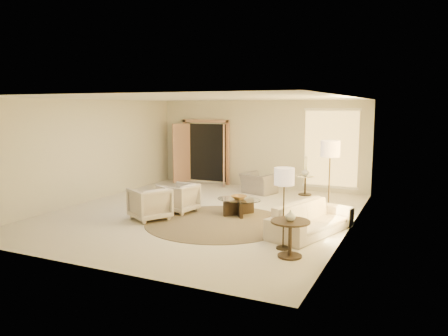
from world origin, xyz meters
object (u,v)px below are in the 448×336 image
at_px(side_table, 305,183).
at_px(coffee_table, 239,205).
at_px(bowl, 239,197).
at_px(armchair_right, 150,202).
at_px(accent_chair, 259,180).
at_px(floor_lamp_near, 330,152).
at_px(end_table, 290,232).
at_px(floor_lamp_far, 284,180).
at_px(side_vase, 305,172).
at_px(sofa, 311,219).
at_px(end_vase, 291,216).
at_px(armchair_left, 179,197).

bearing_deg(side_table, coffee_table, -105.11).
relative_size(coffee_table, bowl, 3.26).
bearing_deg(bowl, coffee_table, 0.00).
xyz_separation_m(armchair_right, accent_chair, (1.21, 4.00, -0.01)).
bearing_deg(floor_lamp_near, end_table, -91.14).
bearing_deg(coffee_table, floor_lamp_near, 16.82).
distance_m(accent_chair, floor_lamp_near, 3.50).
bearing_deg(floor_lamp_far, side_vase, 100.01).
xyz_separation_m(armchair_right, end_table, (3.68, -1.10, 0.03)).
bearing_deg(side_vase, armchair_right, -120.46).
bearing_deg(sofa, end_table, -162.07).
distance_m(end_vase, side_vase, 5.55).
relative_size(armchair_left, armchair_right, 0.94).
bearing_deg(floor_lamp_far, accent_chair, 115.22).
bearing_deg(sofa, floor_lamp_near, 15.03).
distance_m(accent_chair, floor_lamp_far, 5.30).
bearing_deg(accent_chair, coffee_table, 118.48).
distance_m(floor_lamp_far, end_vase, 0.70).
distance_m(armchair_right, side_table, 5.02).
relative_size(armchair_left, end_vase, 4.10).
bearing_deg(armchair_right, floor_lamp_far, 107.00).
height_order(armchair_right, floor_lamp_far, floor_lamp_far).
bearing_deg(floor_lamp_near, accent_chair, 139.72).
xyz_separation_m(floor_lamp_near, floor_lamp_far, (-0.30, -2.59, -0.28)).
height_order(side_table, bowl, side_table).
xyz_separation_m(end_table, floor_lamp_far, (-0.24, 0.37, 0.84)).
height_order(coffee_table, side_vase, side_vase).
relative_size(armchair_left, side_table, 1.34).
height_order(armchair_left, end_vase, end_vase).
bearing_deg(coffee_table, end_vase, -50.15).
bearing_deg(coffee_table, armchair_left, -167.33).
relative_size(armchair_right, coffee_table, 0.72).
xyz_separation_m(coffee_table, side_table, (0.83, 3.08, 0.10)).
relative_size(floor_lamp_near, floor_lamp_far, 1.22).
height_order(armchair_left, end_table, armchair_left).
bearing_deg(sofa, accent_chair, 52.46).
xyz_separation_m(armchair_right, coffee_table, (1.71, 1.25, -0.16)).
relative_size(floor_lamp_far, side_vase, 6.30).
height_order(sofa, armchair_left, armchair_left).
distance_m(armchair_left, floor_lamp_far, 3.70).
relative_size(armchair_left, floor_lamp_near, 0.43).
relative_size(armchair_right, side_table, 1.42).
distance_m(sofa, end_vase, 1.61).
distance_m(sofa, coffee_table, 2.11).
relative_size(sofa, floor_lamp_far, 1.44).
height_order(accent_chair, side_table, accent_chair).
height_order(armchair_left, side_vase, side_vase).
xyz_separation_m(side_table, side_vase, (0.00, 0.00, 0.35)).
bearing_deg(side_table, armchair_right, -120.46).
relative_size(end_table, floor_lamp_near, 0.37).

